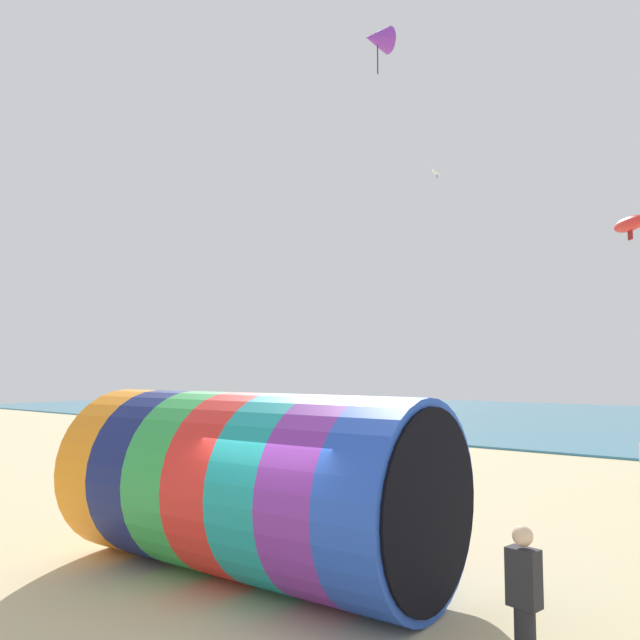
{
  "coord_description": "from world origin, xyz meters",
  "views": [
    {
      "loc": [
        6.4,
        -7.43,
        3.56
      ],
      "look_at": [
        -1.48,
        2.51,
        4.58
      ],
      "focal_mm": 35.0,
      "sensor_mm": 36.0,
      "label": 1
    }
  ],
  "objects_px": {
    "kite_purple_delta": "(377,39)",
    "bystander_near_water": "(349,453)",
    "kite_white_parafoil": "(437,172)",
    "kite_handler": "(524,603)",
    "giant_inflatable_tube": "(250,483)",
    "kite_red_parafoil": "(630,224)"
  },
  "relations": [
    {
      "from": "kite_purple_delta",
      "to": "bystander_near_water",
      "type": "distance_m",
      "value": 12.39
    },
    {
      "from": "kite_handler",
      "to": "kite_white_parafoil",
      "type": "relative_size",
      "value": 2.72
    },
    {
      "from": "giant_inflatable_tube",
      "to": "bystander_near_water",
      "type": "height_order",
      "value": "giant_inflatable_tube"
    },
    {
      "from": "kite_red_parafoil",
      "to": "bystander_near_water",
      "type": "bearing_deg",
      "value": 150.93
    },
    {
      "from": "kite_white_parafoil",
      "to": "bystander_near_water",
      "type": "bearing_deg",
      "value": -98.07
    },
    {
      "from": "kite_white_parafoil",
      "to": "kite_red_parafoil",
      "type": "bearing_deg",
      "value": -49.16
    },
    {
      "from": "kite_white_parafoil",
      "to": "bystander_near_water",
      "type": "height_order",
      "value": "kite_white_parafoil"
    },
    {
      "from": "giant_inflatable_tube",
      "to": "kite_white_parafoil",
      "type": "xyz_separation_m",
      "value": [
        -3.48,
        13.79,
        9.78
      ]
    },
    {
      "from": "kite_handler",
      "to": "kite_white_parafoil",
      "type": "bearing_deg",
      "value": 120.63
    },
    {
      "from": "kite_red_parafoil",
      "to": "kite_purple_delta",
      "type": "height_order",
      "value": "kite_purple_delta"
    },
    {
      "from": "giant_inflatable_tube",
      "to": "kite_red_parafoil",
      "type": "bearing_deg",
      "value": 31.19
    },
    {
      "from": "kite_red_parafoil",
      "to": "kite_white_parafoil",
      "type": "distance_m",
      "value": 14.79
    },
    {
      "from": "bystander_near_water",
      "to": "kite_handler",
      "type": "bearing_deg",
      "value": -45.59
    },
    {
      "from": "kite_red_parafoil",
      "to": "kite_purple_delta",
      "type": "bearing_deg",
      "value": 178.94
    },
    {
      "from": "bystander_near_water",
      "to": "kite_white_parafoil",
      "type": "bearing_deg",
      "value": 81.93
    },
    {
      "from": "giant_inflatable_tube",
      "to": "kite_white_parafoil",
      "type": "height_order",
      "value": "kite_white_parafoil"
    },
    {
      "from": "giant_inflatable_tube",
      "to": "bystander_near_water",
      "type": "bearing_deg",
      "value": 115.55
    },
    {
      "from": "kite_red_parafoil",
      "to": "bystander_near_water",
      "type": "distance_m",
      "value": 12.27
    },
    {
      "from": "kite_purple_delta",
      "to": "kite_white_parafoil",
      "type": "bearing_deg",
      "value": 110.96
    },
    {
      "from": "kite_handler",
      "to": "bystander_near_water",
      "type": "xyz_separation_m",
      "value": [
        -9.32,
        9.51,
        -0.06
      ]
    },
    {
      "from": "giant_inflatable_tube",
      "to": "kite_handler",
      "type": "height_order",
      "value": "giant_inflatable_tube"
    },
    {
      "from": "kite_purple_delta",
      "to": "bystander_near_water",
      "type": "height_order",
      "value": "kite_purple_delta"
    }
  ]
}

